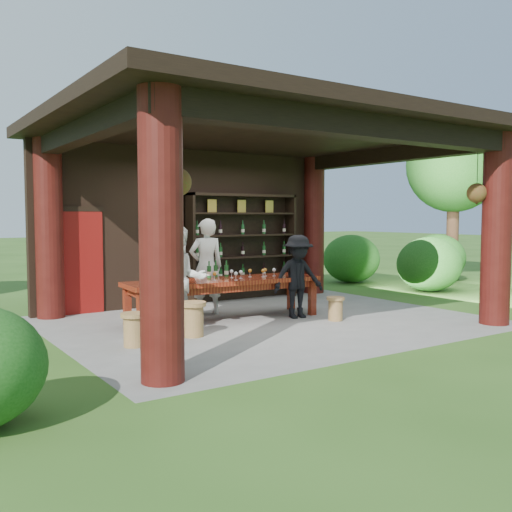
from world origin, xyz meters
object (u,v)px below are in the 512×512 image
stool_far_left (134,329)px  wine_shelf (243,247)px  stool_near_right (335,308)px  napkin_basket (176,279)px  guest_man (298,277)px  stool_near_left (193,318)px  tasting_table (224,285)px  guest_woman (181,280)px  host (206,267)px

stool_far_left → wine_shelf: bearing=38.5°
stool_near_right → wine_shelf: bearing=90.5°
napkin_basket → guest_man: bearing=-13.2°
stool_near_left → guest_man: guest_man is taller
tasting_table → napkin_basket: size_ratio=14.12×
wine_shelf → stool_near_left: wine_shelf is taller
stool_near_right → napkin_basket: bearing=156.8°
tasting_table → stool_far_left: 2.46m
guest_woman → guest_man: bearing=16.2°
guest_woman → guest_man: (2.41, 0.05, -0.09)m
tasting_table → guest_woman: 1.33m
stool_near_left → guest_man: 2.46m
tasting_table → guest_man: size_ratio=2.39×
wine_shelf → stool_near_left: 4.07m
stool_near_right → napkin_basket: 2.92m
stool_near_right → stool_near_left: bearing=175.7°
napkin_basket → host: bearing=37.2°
wine_shelf → napkin_basket: 3.27m
guest_woman → guest_man: guest_woman is taller
guest_man → host: bearing=142.5°
stool_near_left → guest_woman: guest_woman is taller
guest_man → napkin_basket: bearing=176.2°
host → guest_woman: 1.80m
stool_near_right → host: 2.58m
stool_far_left → napkin_basket: 1.68m
stool_near_right → guest_woman: guest_woman is taller
guest_man → napkin_basket: (-2.23, 0.52, 0.05)m
host → napkin_basket: size_ratio=7.06×
host → guest_man: host is taller
tasting_table → stool_far_left: (-2.17, -1.10, -0.38)m
wine_shelf → stool_near_right: (0.03, -3.08, -0.96)m
stool_far_left → stool_near_right: bearing=-1.0°
wine_shelf → stool_near_right: 3.22m
stool_near_right → guest_man: 0.90m
guest_woman → napkin_basket: bearing=88.0°
stool_near_left → guest_woman: bearing=94.4°
stool_far_left → guest_woman: guest_woman is taller
tasting_table → guest_man: 1.37m
stool_near_left → guest_man: size_ratio=0.36×
host → guest_woman: bearing=59.7°
stool_near_right → guest_woman: (-2.80, 0.56, 0.63)m
stool_far_left → guest_woman: bearing=26.0°
guest_woman → napkin_basket: 0.60m
stool_far_left → stool_near_left: bearing=7.8°
guest_man → wine_shelf: bearing=91.0°
wine_shelf → stool_near_right: bearing=-89.5°
wine_shelf → stool_near_right: size_ratio=6.32×
wine_shelf → napkin_basket: bearing=-143.1°
guest_man → napkin_basket: size_ratio=5.91×
stool_far_left → host: size_ratio=0.27×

